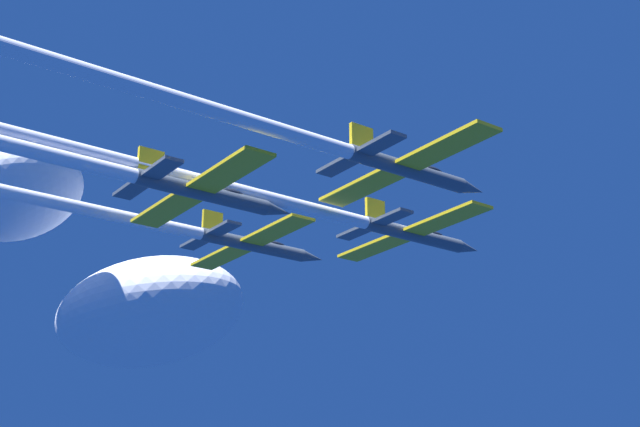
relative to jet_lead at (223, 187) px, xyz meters
name	(u,v)px	position (x,y,z in m)	size (l,w,h in m)	color
jet_lead	(223,187)	(0.00, 0.00, 0.00)	(16.57, 59.34, 2.74)	#4C5660
jet_left_wing	(31,197)	(-10.65, -10.10, 0.26)	(16.57, 62.11, 2.74)	#4C5660
jet_right_wing	(181,100)	(9.02, -8.09, 0.57)	(16.57, 58.38, 2.74)	#4C5660
cloud_wispy	(145,315)	(-44.35, 15.03, 1.67)	(33.21, 18.27, 11.62)	white
cloud_puffy	(13,195)	(-41.26, -2.79, 11.78)	(23.52, 12.94, 8.23)	white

